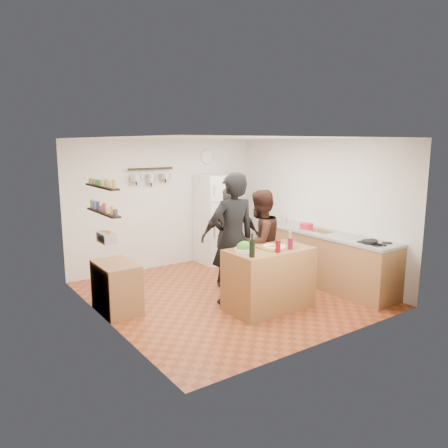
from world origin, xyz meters
TOP-DOWN VIEW (x-y plane):
  - room_shell at (0.00, 0.39)m, footprint 4.20×4.20m
  - prep_island at (0.16, -0.83)m, footprint 1.25×0.72m
  - pizza_board at (0.24, -0.85)m, footprint 0.42×0.34m
  - pizza at (0.24, -0.85)m, footprint 0.34×0.34m
  - salad_bowl at (-0.26, -0.78)m, footprint 0.29×0.29m
  - wine_bottle at (-0.34, -1.05)m, footprint 0.08×0.08m
  - wine_glass_near at (0.11, -1.07)m, footprint 0.07×0.07m
  - wine_glass_far at (0.38, -1.03)m, footprint 0.07×0.07m
  - pepper_mill at (0.61, -0.78)m, footprint 0.05×0.05m
  - salt_canister at (0.46, -0.95)m, footprint 0.08×0.08m
  - person_left at (-0.15, -0.34)m, footprint 0.78×0.56m
  - person_center at (0.44, -0.27)m, footprint 0.93×0.79m
  - person_back at (0.27, 0.29)m, footprint 1.08×0.78m
  - counter_run at (1.70, -0.55)m, footprint 0.63×2.63m
  - stove_top at (1.70, -1.50)m, footprint 0.60×0.62m
  - skillet at (1.60, -1.49)m, footprint 0.24×0.24m
  - sink at (1.70, 0.30)m, footprint 0.50×0.80m
  - cutting_board at (1.70, -0.41)m, footprint 0.30×0.40m
  - red_bowl at (1.65, -0.11)m, footprint 0.24×0.24m
  - fridge at (0.95, 1.75)m, footprint 0.70×0.68m
  - wall_clock at (0.95, 2.08)m, footprint 0.30×0.03m
  - spice_shelf_lower at (-1.93, 0.20)m, footprint 0.12×1.00m
  - spice_shelf_upper at (-1.93, 0.20)m, footprint 0.12×1.00m
  - produce_basket at (-1.90, 0.20)m, footprint 0.18×0.35m
  - side_table at (-1.74, 0.34)m, footprint 0.50×0.80m
  - pot_rack at (-0.35, 2.00)m, footprint 0.90×0.04m

SIDE VIEW (x-z plane):
  - side_table at x=-1.74m, z-range 0.00..0.73m
  - counter_run at x=1.70m, z-range 0.00..0.90m
  - prep_island at x=0.16m, z-range 0.00..0.91m
  - person_center at x=0.44m, z-range 0.00..1.71m
  - person_back at x=0.27m, z-range 0.00..1.71m
  - fridge at x=0.95m, z-range 0.00..1.80m
  - stove_top at x=1.70m, z-range 0.90..0.92m
  - cutting_board at x=1.70m, z-range 0.90..0.92m
  - sink at x=1.70m, z-range 0.90..0.93m
  - pizza_board at x=0.24m, z-range 0.91..0.93m
  - salad_bowl at x=-0.26m, z-range 0.91..0.97m
  - pizza at x=0.24m, z-range 0.93..0.95m
  - skillet at x=1.60m, z-range 0.92..0.97m
  - red_bowl at x=1.65m, z-range 0.92..1.02m
  - salt_canister at x=0.46m, z-range 0.91..1.05m
  - pepper_mill at x=0.61m, z-range 0.91..1.07m
  - wine_glass_far at x=0.38m, z-range 0.91..1.08m
  - wine_glass_near at x=0.11m, z-range 0.91..1.09m
  - person_left at x=-0.15m, z-range 0.00..2.01m
  - wine_bottle at x=-0.34m, z-range 0.91..1.14m
  - produce_basket at x=-1.90m, z-range 1.08..1.22m
  - room_shell at x=0.00m, z-range -0.85..3.35m
  - spice_shelf_lower at x=-1.93m, z-range 1.49..1.51m
  - spice_shelf_upper at x=-1.93m, z-range 1.84..1.86m
  - pot_rack at x=-0.35m, z-range 1.93..1.97m
  - wall_clock at x=0.95m, z-range 2.00..2.30m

